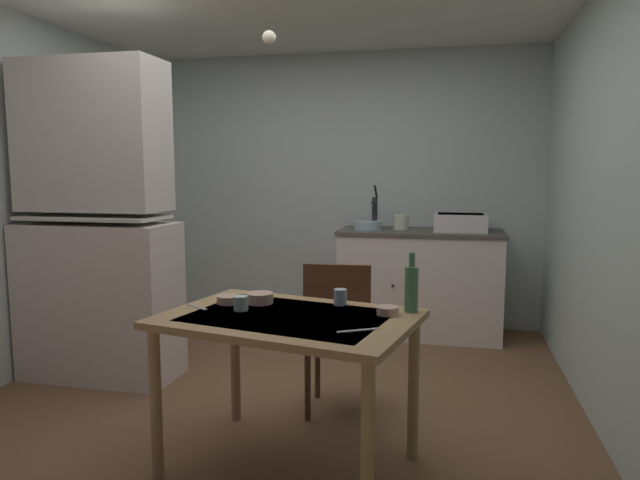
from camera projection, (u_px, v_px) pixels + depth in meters
ground_plane at (272, 405)px, 3.53m from camera, size 5.17×5.17×0.00m
wall_back at (338, 189)px, 5.44m from camera, size 3.83×0.10×2.52m
wall_right at (623, 206)px, 2.95m from camera, size 0.10×4.27×2.52m
hutch_cabinet at (97, 233)px, 3.90m from camera, size 1.06×0.48×2.17m
counter_cabinet at (420, 282)px, 5.00m from camera, size 1.41×0.64×0.92m
sink_basin at (460, 222)px, 4.86m from camera, size 0.44×0.34×0.15m
hand_pump at (375, 210)px, 5.06m from camera, size 0.05×0.27×0.39m
mixing_bowl_counter at (367, 225)px, 4.99m from camera, size 0.24×0.24×0.07m
stoneware_crock at (401, 222)px, 5.01m from camera, size 0.13×0.13×0.13m
dining_table at (288, 335)px, 2.72m from camera, size 1.31×1.02×0.76m
chair_far_side at (339, 335)px, 3.33m from camera, size 0.42×0.42×0.93m
serving_bowl_wide at (388, 311)px, 2.72m from camera, size 0.10×0.10×0.04m
soup_bowl_small at (229, 299)px, 2.96m from camera, size 0.13×0.13×0.04m
sauce_dish at (260, 298)px, 2.96m from camera, size 0.14×0.14×0.05m
teacup_cream at (241, 303)px, 2.80m from camera, size 0.07×0.07×0.07m
mug_tall at (340, 297)px, 2.92m from camera, size 0.07×0.07×0.08m
glass_bottle at (411, 288)px, 2.77m from camera, size 0.07×0.07×0.29m
table_knife at (357, 330)px, 2.45m from camera, size 0.17×0.11×0.00m
teaspoon_near_bowl at (197, 307)px, 2.87m from camera, size 0.14×0.10×0.00m
pendant_bulb at (269, 37)px, 3.33m from camera, size 0.08×0.08×0.08m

